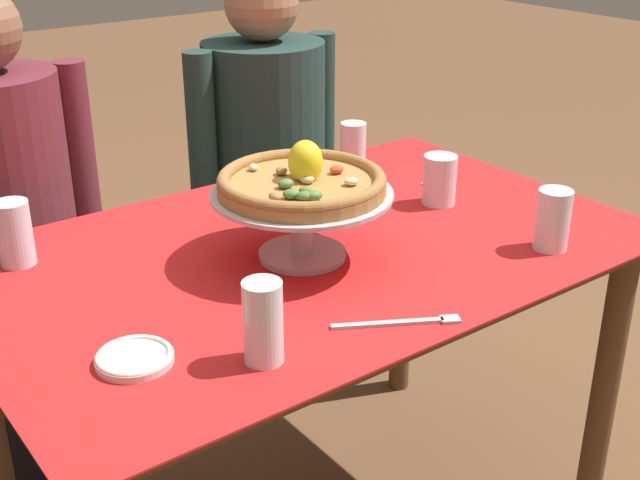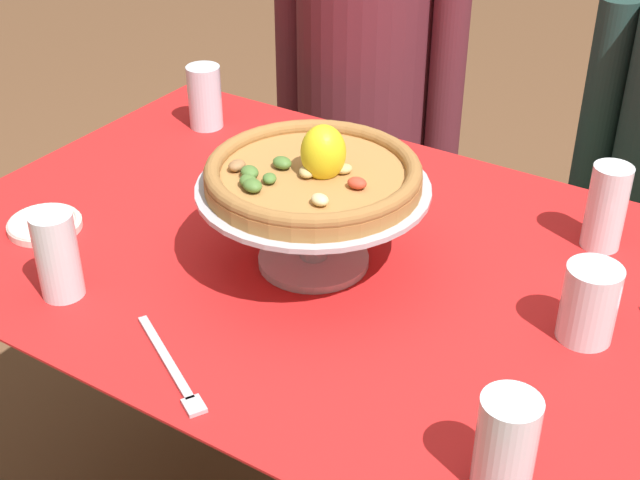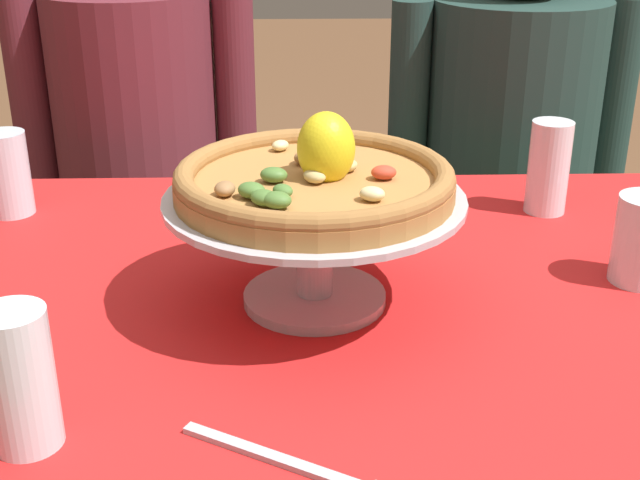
{
  "view_description": "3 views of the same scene",
  "coord_description": "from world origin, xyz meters",
  "px_view_note": "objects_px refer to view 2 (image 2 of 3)",
  "views": [
    {
      "loc": [
        -0.88,
        -1.21,
        1.44
      ],
      "look_at": [
        0.0,
        -0.03,
        0.78
      ],
      "focal_mm": 46.38,
      "sensor_mm": 36.0,
      "label": 1
    },
    {
      "loc": [
        0.58,
        -0.99,
        1.51
      ],
      "look_at": [
        -0.02,
        -0.05,
        0.81
      ],
      "focal_mm": 49.81,
      "sensor_mm": 36.0,
      "label": 2
    },
    {
      "loc": [
        -0.06,
        -0.93,
        1.22
      ],
      "look_at": [
        -0.03,
        0.01,
        0.81
      ],
      "focal_mm": 47.12,
      "sensor_mm": 36.0,
      "label": 3
    }
  ],
  "objects_px": {
    "pizza_stand": "(313,210)",
    "pizza": "(313,173)",
    "water_glass_front_right": "(505,449)",
    "side_plate": "(45,224)",
    "dinner_fork": "(172,368)",
    "diner_left": "(364,134)",
    "water_glass_front_left": "(58,260)",
    "water_glass_back_left": "(205,101)",
    "water_glass_side_right": "(588,307)",
    "water_glass_back_right": "(605,213)"
  },
  "relations": [
    {
      "from": "pizza_stand",
      "to": "pizza",
      "type": "bearing_deg",
      "value": -35.15
    },
    {
      "from": "pizza_stand",
      "to": "water_glass_front_right",
      "type": "distance_m",
      "value": 0.49
    },
    {
      "from": "pizza",
      "to": "side_plate",
      "type": "bearing_deg",
      "value": -160.28
    },
    {
      "from": "side_plate",
      "to": "dinner_fork",
      "type": "xyz_separation_m",
      "value": [
        0.41,
        -0.16,
        -0.01
      ]
    },
    {
      "from": "pizza_stand",
      "to": "diner_left",
      "type": "height_order",
      "value": "diner_left"
    },
    {
      "from": "water_glass_front_left",
      "to": "water_glass_back_left",
      "type": "xyz_separation_m",
      "value": [
        -0.19,
        0.57,
        -0.01
      ]
    },
    {
      "from": "pizza",
      "to": "water_glass_side_right",
      "type": "height_order",
      "value": "pizza"
    },
    {
      "from": "water_glass_side_right",
      "to": "dinner_fork",
      "type": "height_order",
      "value": "water_glass_side_right"
    },
    {
      "from": "water_glass_back_left",
      "to": "water_glass_front_left",
      "type": "bearing_deg",
      "value": -71.61
    },
    {
      "from": "pizza",
      "to": "dinner_fork",
      "type": "height_order",
      "value": "pizza"
    },
    {
      "from": "pizza",
      "to": "water_glass_back_left",
      "type": "distance_m",
      "value": 0.55
    },
    {
      "from": "water_glass_back_right",
      "to": "pizza_stand",
      "type": "bearing_deg",
      "value": -141.19
    },
    {
      "from": "pizza_stand",
      "to": "water_glass_front_right",
      "type": "bearing_deg",
      "value": -32.01
    },
    {
      "from": "pizza",
      "to": "water_glass_back_left",
      "type": "relative_size",
      "value": 2.52
    },
    {
      "from": "pizza",
      "to": "water_glass_front_right",
      "type": "xyz_separation_m",
      "value": [
        0.42,
        -0.26,
        -0.1
      ]
    },
    {
      "from": "dinner_fork",
      "to": "diner_left",
      "type": "relative_size",
      "value": 0.16
    },
    {
      "from": "pizza_stand",
      "to": "dinner_fork",
      "type": "xyz_separation_m",
      "value": [
        -0.02,
        -0.31,
        -0.09
      ]
    },
    {
      "from": "pizza",
      "to": "side_plate",
      "type": "height_order",
      "value": "pizza"
    },
    {
      "from": "pizza",
      "to": "water_glass_front_right",
      "type": "height_order",
      "value": "pizza"
    },
    {
      "from": "water_glass_front_right",
      "to": "diner_left",
      "type": "height_order",
      "value": "diner_left"
    },
    {
      "from": "pizza_stand",
      "to": "water_glass_back_right",
      "type": "xyz_separation_m",
      "value": [
        0.36,
        0.29,
        -0.03
      ]
    },
    {
      "from": "dinner_fork",
      "to": "side_plate",
      "type": "bearing_deg",
      "value": 158.73
    },
    {
      "from": "water_glass_front_right",
      "to": "water_glass_back_left",
      "type": "relative_size",
      "value": 0.97
    },
    {
      "from": "water_glass_back_left",
      "to": "side_plate",
      "type": "bearing_deg",
      "value": -86.72
    },
    {
      "from": "side_plate",
      "to": "water_glass_front_right",
      "type": "bearing_deg",
      "value": -7.32
    },
    {
      "from": "water_glass_back_right",
      "to": "pizza",
      "type": "bearing_deg",
      "value": -141.12
    },
    {
      "from": "water_glass_front_right",
      "to": "water_glass_front_left",
      "type": "xyz_separation_m",
      "value": [
        -0.68,
        -0.0,
        0.01
      ]
    },
    {
      "from": "pizza",
      "to": "water_glass_back_left",
      "type": "bearing_deg",
      "value": 146.35
    },
    {
      "from": "pizza_stand",
      "to": "water_glass_back_left",
      "type": "height_order",
      "value": "pizza_stand"
    },
    {
      "from": "water_glass_back_left",
      "to": "side_plate",
      "type": "height_order",
      "value": "water_glass_back_left"
    },
    {
      "from": "water_glass_front_right",
      "to": "water_glass_back_left",
      "type": "bearing_deg",
      "value": 147.13
    },
    {
      "from": "pizza_stand",
      "to": "water_glass_front_right",
      "type": "height_order",
      "value": "pizza_stand"
    },
    {
      "from": "pizza",
      "to": "water_glass_front_left",
      "type": "xyz_separation_m",
      "value": [
        -0.26,
        -0.27,
        -0.1
      ]
    },
    {
      "from": "water_glass_back_right",
      "to": "dinner_fork",
      "type": "bearing_deg",
      "value": -121.98
    },
    {
      "from": "pizza",
      "to": "water_glass_front_right",
      "type": "bearing_deg",
      "value": -32.0
    },
    {
      "from": "water_glass_front_left",
      "to": "water_glass_side_right",
      "type": "bearing_deg",
      "value": 24.85
    },
    {
      "from": "side_plate",
      "to": "pizza",
      "type": "bearing_deg",
      "value": 19.72
    },
    {
      "from": "pizza_stand",
      "to": "water_glass_front_left",
      "type": "relative_size",
      "value": 2.59
    },
    {
      "from": "pizza",
      "to": "side_plate",
      "type": "relative_size",
      "value": 2.64
    },
    {
      "from": "water_glass_front_left",
      "to": "water_glass_side_right",
      "type": "height_order",
      "value": "water_glass_front_left"
    },
    {
      "from": "side_plate",
      "to": "diner_left",
      "type": "height_order",
      "value": "diner_left"
    },
    {
      "from": "water_glass_back_right",
      "to": "dinner_fork",
      "type": "height_order",
      "value": "water_glass_back_right"
    },
    {
      "from": "water_glass_front_right",
      "to": "dinner_fork",
      "type": "distance_m",
      "value": 0.44
    },
    {
      "from": "side_plate",
      "to": "diner_left",
      "type": "bearing_deg",
      "value": 84.79
    },
    {
      "from": "pizza",
      "to": "water_glass_back_right",
      "type": "relative_size",
      "value": 2.27
    },
    {
      "from": "water_glass_side_right",
      "to": "side_plate",
      "type": "bearing_deg",
      "value": -166.62
    },
    {
      "from": "water_glass_front_left",
      "to": "dinner_fork",
      "type": "distance_m",
      "value": 0.26
    },
    {
      "from": "water_glass_side_right",
      "to": "dinner_fork",
      "type": "relative_size",
      "value": 0.57
    },
    {
      "from": "water_glass_front_right",
      "to": "water_glass_front_left",
      "type": "relative_size",
      "value": 0.92
    },
    {
      "from": "water_glass_side_right",
      "to": "pizza_stand",
      "type": "bearing_deg",
      "value": -173.63
    }
  ]
}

